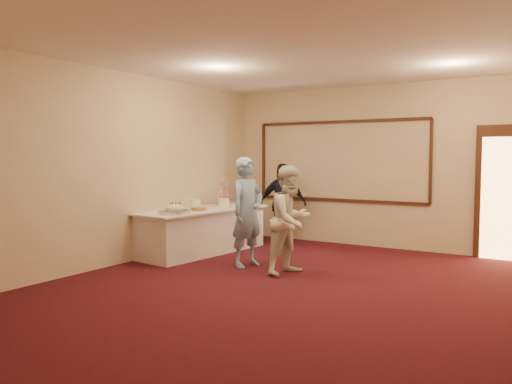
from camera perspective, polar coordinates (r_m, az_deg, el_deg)
floor at (r=6.46m, az=4.13°, el=-11.02°), size 7.00×7.00×0.00m
room_walls at (r=6.25m, az=4.22°, el=7.22°), size 6.04×7.04×3.02m
wall_molding at (r=9.73m, az=9.51°, el=3.52°), size 3.45×0.04×1.55m
doorway at (r=9.03m, az=27.02°, el=-0.20°), size 1.05×0.07×2.20m
buffet_table at (r=8.83m, az=-6.26°, el=-4.39°), size 1.26×2.66×0.77m
pavlova_tray at (r=7.99m, az=-9.23°, el=-1.98°), size 0.40×0.51×0.18m
cupcake_stand at (r=9.53m, az=-3.69°, el=-0.40°), size 0.33×0.33×0.48m
plate_stack_a at (r=8.83m, az=-6.94°, el=-1.37°), size 0.19×0.19×0.16m
plate_stack_b at (r=8.98m, az=-3.72°, el=-1.24°), size 0.20×0.20×0.17m
tart at (r=8.40m, az=-6.61°, el=-2.00°), size 0.30×0.30×0.06m
man at (r=7.62m, az=-1.00°, el=-2.30°), size 0.52×0.68×1.67m
woman at (r=7.15m, az=3.99°, el=-3.20°), size 0.74×0.87×1.55m
guest at (r=9.67m, az=3.10°, el=-1.32°), size 0.98×0.63×1.55m
camera_flash at (r=9.44m, az=3.68°, el=0.92°), size 0.08×0.06×0.05m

